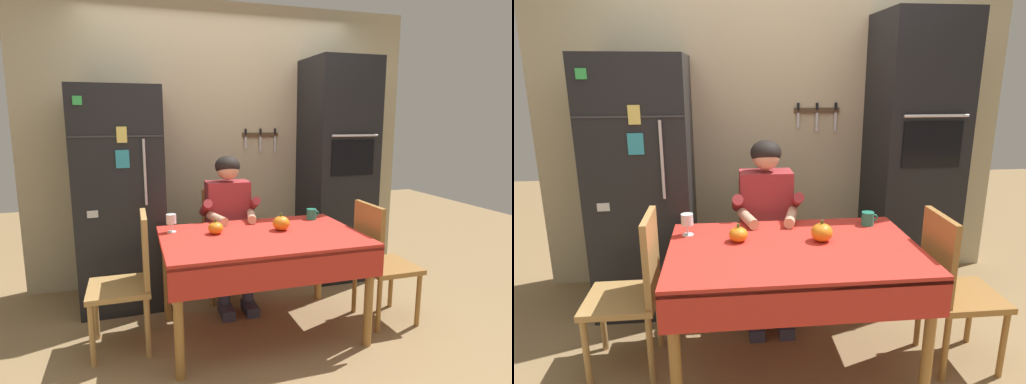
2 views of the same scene
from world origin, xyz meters
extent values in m
plane|color=#93754C|center=(0.00, 0.00, 0.00)|extent=(10.00, 10.00, 0.00)
cube|color=#BCAD89|center=(0.05, 1.35, 1.30)|extent=(3.70, 0.10, 2.60)
cube|color=#4C3823|center=(0.36, 1.29, 1.39)|extent=(0.36, 0.02, 0.04)
cube|color=silver|center=(0.21, 1.28, 1.32)|extent=(0.02, 0.01, 0.11)
cube|color=black|center=(0.21, 1.28, 1.42)|extent=(0.02, 0.01, 0.06)
cube|color=silver|center=(0.36, 1.28, 1.30)|extent=(0.02, 0.01, 0.14)
cube|color=black|center=(0.36, 1.28, 1.42)|extent=(0.02, 0.01, 0.06)
cube|color=silver|center=(0.51, 1.28, 1.30)|extent=(0.02, 0.01, 0.15)
cube|color=black|center=(0.51, 1.28, 1.42)|extent=(0.02, 0.01, 0.06)
cube|color=black|center=(-0.95, 0.96, 0.90)|extent=(0.68, 0.68, 1.80)
cylinder|color=silver|center=(-0.76, 0.60, 1.15)|extent=(0.02, 0.02, 0.50)
cube|color=#333335|center=(-0.95, 0.62, 1.42)|extent=(0.67, 0.01, 0.01)
cube|color=teal|center=(-0.92, 0.61, 1.25)|extent=(0.10, 0.01, 0.13)
cube|color=#E5D666|center=(-0.91, 0.61, 1.43)|extent=(0.07, 0.01, 0.12)
cube|color=green|center=(-1.20, 0.61, 1.67)|extent=(0.06, 0.01, 0.06)
cube|color=silver|center=(-1.15, 0.61, 0.85)|extent=(0.08, 0.01, 0.05)
cube|color=black|center=(1.05, 1.00, 1.05)|extent=(0.60, 0.60, 2.10)
cube|color=black|center=(1.05, 0.70, 1.20)|extent=(0.42, 0.01, 0.32)
cylinder|color=silver|center=(1.05, 0.67, 1.40)|extent=(0.45, 0.02, 0.02)
cylinder|color=#9E6B33|center=(-0.64, -0.29, 0.35)|extent=(0.06, 0.06, 0.70)
cylinder|color=#9E6B33|center=(-0.64, 0.49, 0.35)|extent=(0.06, 0.06, 0.70)
cylinder|color=#9E6B33|center=(0.64, -0.29, 0.35)|extent=(0.06, 0.06, 0.70)
cylinder|color=#9E6B33|center=(0.64, 0.49, 0.35)|extent=(0.06, 0.06, 0.70)
cube|color=red|center=(0.00, 0.10, 0.72)|extent=(1.40, 0.90, 0.04)
cube|color=red|center=(0.00, -0.34, 0.62)|extent=(1.40, 0.01, 0.20)
cube|color=#9E6B33|center=(-0.10, 0.79, 0.43)|extent=(0.40, 0.40, 0.04)
cube|color=#9E6B33|center=(-0.10, 0.97, 0.69)|extent=(0.36, 0.04, 0.48)
cylinder|color=#9E6B33|center=(-0.27, 0.62, 0.21)|extent=(0.04, 0.04, 0.41)
cylinder|color=#9E6B33|center=(-0.27, 0.96, 0.21)|extent=(0.04, 0.04, 0.41)
cylinder|color=#9E6B33|center=(0.07, 0.62, 0.21)|extent=(0.04, 0.04, 0.41)
cylinder|color=#9E6B33|center=(0.07, 0.96, 0.21)|extent=(0.04, 0.04, 0.41)
cube|color=#38384C|center=(-0.20, 0.41, 0.04)|extent=(0.10, 0.22, 0.08)
cube|color=#38384C|center=(0.00, 0.41, 0.04)|extent=(0.10, 0.22, 0.08)
cylinder|color=#38384C|center=(-0.20, 0.47, 0.23)|extent=(0.09, 0.09, 0.38)
cylinder|color=#38384C|center=(0.00, 0.47, 0.23)|extent=(0.09, 0.09, 0.38)
cube|color=#38384C|center=(-0.19, 0.63, 0.50)|extent=(0.12, 0.40, 0.11)
cube|color=#38384C|center=(-0.01, 0.63, 0.50)|extent=(0.12, 0.40, 0.11)
cube|color=#9E2D33|center=(-0.10, 0.75, 0.79)|extent=(0.36, 0.20, 0.48)
cylinder|color=#9E2D33|center=(-0.30, 0.68, 0.83)|extent=(0.07, 0.26, 0.18)
cylinder|color=#9E2D33|center=(0.10, 0.68, 0.83)|extent=(0.07, 0.26, 0.18)
cylinder|color=#D8A884|center=(-0.24, 0.51, 0.78)|extent=(0.13, 0.27, 0.07)
cylinder|color=#D8A884|center=(0.04, 0.51, 0.78)|extent=(0.13, 0.27, 0.07)
sphere|color=#D8A884|center=(-0.10, 0.73, 1.14)|extent=(0.19, 0.19, 0.19)
ellipsoid|color=black|center=(-0.10, 0.74, 1.16)|extent=(0.21, 0.21, 0.17)
cube|color=tan|center=(-0.98, 0.17, 0.43)|extent=(0.40, 0.40, 0.04)
cube|color=tan|center=(-0.80, 0.17, 0.69)|extent=(0.04, 0.36, 0.48)
cylinder|color=tan|center=(-1.15, 0.34, 0.21)|extent=(0.04, 0.04, 0.41)
cylinder|color=tan|center=(-0.81, 0.34, 0.21)|extent=(0.04, 0.04, 0.41)
cylinder|color=tan|center=(-1.15, 0.00, 0.21)|extent=(0.04, 0.04, 0.41)
cylinder|color=tan|center=(-0.81, 0.00, 0.21)|extent=(0.04, 0.04, 0.41)
cube|color=#9E6B33|center=(0.98, 0.00, 0.43)|extent=(0.40, 0.40, 0.04)
cube|color=#9E6B33|center=(0.80, 0.00, 0.69)|extent=(0.04, 0.36, 0.48)
cylinder|color=#9E6B33|center=(1.15, -0.17, 0.21)|extent=(0.04, 0.04, 0.41)
cylinder|color=#9E6B33|center=(0.81, -0.17, 0.21)|extent=(0.04, 0.04, 0.41)
cylinder|color=#9E6B33|center=(1.15, 0.17, 0.21)|extent=(0.04, 0.04, 0.41)
cylinder|color=#9E6B33|center=(0.81, 0.17, 0.21)|extent=(0.04, 0.04, 0.41)
cylinder|color=#237F66|center=(0.52, 0.41, 0.78)|extent=(0.08, 0.08, 0.09)
torus|color=#237F66|center=(0.57, 0.41, 0.79)|extent=(0.05, 0.01, 0.05)
cylinder|color=white|center=(-0.61, 0.35, 0.74)|extent=(0.07, 0.07, 0.01)
cylinder|color=white|center=(-0.61, 0.35, 0.78)|extent=(0.01, 0.01, 0.06)
cylinder|color=white|center=(-0.61, 0.35, 0.84)|extent=(0.07, 0.07, 0.07)
ellipsoid|color=orange|center=(0.17, 0.17, 0.79)|extent=(0.13, 0.13, 0.11)
cylinder|color=#4C6023|center=(0.17, 0.17, 0.86)|extent=(0.02, 0.02, 0.02)
ellipsoid|color=orange|center=(-0.31, 0.21, 0.78)|extent=(0.11, 0.11, 0.09)
cylinder|color=#4C6023|center=(-0.31, 0.21, 0.84)|extent=(0.02, 0.02, 0.02)
camera|label=1|loc=(-0.86, -2.57, 1.55)|focal=28.79mm
camera|label=2|loc=(-0.38, -2.15, 1.68)|focal=30.67mm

